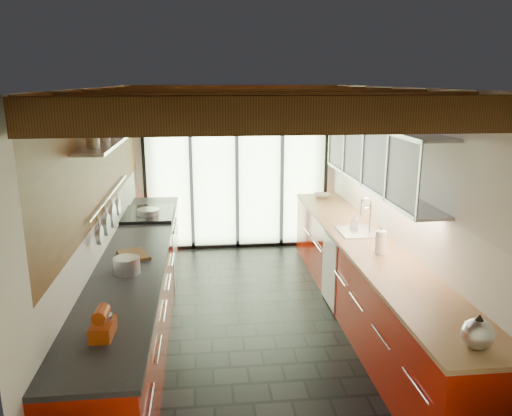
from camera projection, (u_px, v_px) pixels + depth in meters
name	position (u px, v px, depth m)	size (l,w,h in m)	color
ground	(255.00, 324.00, 5.64)	(5.50, 5.50, 0.00)	black
room_shell	(255.00, 180.00, 5.23)	(5.50, 5.50, 5.50)	silver
ceiling_beams	(251.00, 100.00, 5.39)	(3.14, 5.06, 4.90)	#593316
glass_door	(237.00, 147.00, 7.82)	(2.95, 0.10, 2.90)	#C6EAAD
left_counter	(138.00, 291.00, 5.39)	(0.68, 5.00, 0.92)	#9C1504
range_stove	(151.00, 247.00, 6.79)	(0.66, 0.90, 0.97)	silver
right_counter	(366.00, 281.00, 5.66)	(0.68, 5.00, 0.92)	#9C1504
sink_assembly	(359.00, 229.00, 5.92)	(0.45, 0.52, 0.43)	silver
upper_cabinets_right	(378.00, 155.00, 5.62)	(0.34, 3.00, 3.00)	silver
left_wall_fixtures	(113.00, 159.00, 5.16)	(0.28, 2.60, 0.96)	silver
stand_mixer	(103.00, 324.00, 3.50)	(0.16, 0.26, 0.23)	#AD3A0D
pot_large	(127.00, 265.00, 4.65)	(0.24, 0.24, 0.16)	silver
pot_small	(148.00, 213.00, 6.55)	(0.29, 0.29, 0.11)	silver
cutting_board	(134.00, 255.00, 5.10)	(0.26, 0.37, 0.03)	brown
kettle	(478.00, 332.00, 3.35)	(0.24, 0.28, 0.25)	silver
paper_towel	(380.00, 243.00, 5.16)	(0.12, 0.12, 0.29)	white
soap_bottle	(354.00, 222.00, 6.03)	(0.08, 0.08, 0.18)	silver
bowl	(322.00, 196.00, 7.66)	(0.24, 0.24, 0.06)	silver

